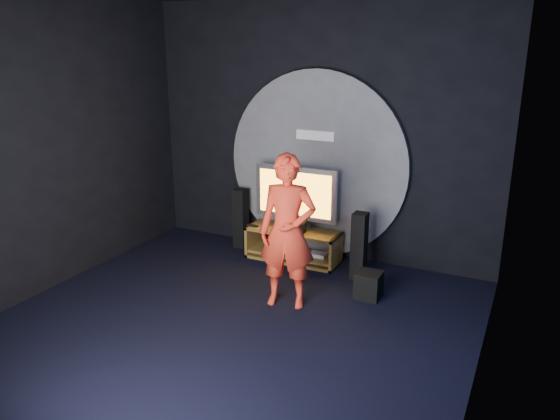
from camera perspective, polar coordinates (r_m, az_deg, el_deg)
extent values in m
plane|color=black|center=(6.00, -5.56, -12.18)|extent=(5.00, 5.00, 0.00)
cube|color=black|center=(7.56, 4.03, 8.12)|extent=(5.00, 0.04, 3.50)
cube|color=black|center=(7.00, -23.86, 5.98)|extent=(0.04, 5.00, 3.50)
cube|color=black|center=(4.59, 21.45, 1.04)|extent=(0.04, 5.00, 3.50)
cylinder|color=#515156|center=(7.60, 3.80, 4.71)|extent=(2.60, 0.08, 2.60)
cube|color=white|center=(7.47, 3.70, 7.78)|extent=(0.55, 0.03, 0.13)
cube|color=brown|center=(7.55, 1.39, -2.21)|extent=(1.31, 0.45, 0.04)
cube|color=brown|center=(7.66, 1.37, -4.53)|extent=(1.27, 0.42, 0.04)
cube|color=brown|center=(7.89, -2.81, -2.94)|extent=(0.04, 0.45, 0.45)
cube|color=brown|center=(7.40, 5.86, -4.41)|extent=(0.04, 0.45, 0.45)
cube|color=brown|center=(7.60, 1.38, -3.38)|extent=(0.03, 0.40, 0.29)
cube|color=brown|center=(7.69, 1.37, -5.09)|extent=(1.31, 0.45, 0.04)
cube|color=white|center=(7.51, 4.02, -4.68)|extent=(0.22, 0.16, 0.05)
cube|color=silver|center=(7.60, 1.61, -1.76)|extent=(0.36, 0.22, 0.04)
cylinder|color=silver|center=(7.57, 1.62, -1.26)|extent=(0.07, 0.07, 0.10)
cube|color=silver|center=(7.45, 1.64, 1.77)|extent=(1.18, 0.06, 0.73)
cube|color=orange|center=(7.42, 1.53, 1.71)|extent=(1.05, 0.01, 0.60)
cube|color=black|center=(7.45, 1.13, -1.71)|extent=(0.40, 0.15, 0.15)
cube|color=black|center=(7.68, -2.86, -1.64)|extent=(0.18, 0.05, 0.02)
cube|color=black|center=(8.07, -4.11, -0.86)|extent=(0.18, 0.20, 0.89)
cube|color=black|center=(7.03, 8.27, -3.77)|extent=(0.18, 0.20, 0.89)
cube|color=black|center=(6.64, 9.24, -7.75)|extent=(0.29, 0.29, 0.32)
imported|color=#F33821|center=(6.14, 0.79, -2.29)|extent=(0.73, 0.57, 1.78)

